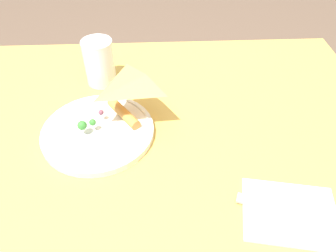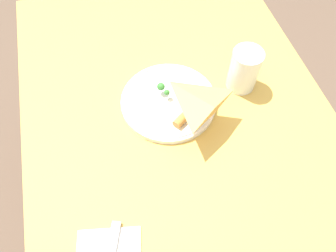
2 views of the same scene
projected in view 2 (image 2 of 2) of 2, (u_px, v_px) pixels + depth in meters
The scene contains 4 objects.
ground_plane at pixel (176, 209), 1.48m from camera, with size 6.00×6.00×0.00m, color brown.
dining_table at pixel (181, 142), 0.94m from camera, with size 1.26×0.83×0.72m.
plate_pizza at pixel (169, 101), 0.89m from camera, with size 0.26×0.26×0.05m.
milk_glass at pixel (244, 70), 0.89m from camera, with size 0.08×0.08×0.13m.
Camera 2 is at (0.43, -0.15, 1.45)m, focal length 35.00 mm.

